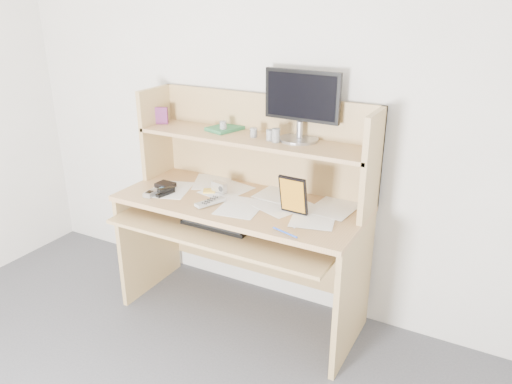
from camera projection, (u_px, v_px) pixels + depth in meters
The scene contains 19 objects.
back_wall at pixel (267, 102), 2.87m from camera, with size 3.60×0.04×2.50m, color silver.
desk at pixel (247, 205), 2.88m from camera, with size 1.40×0.70×1.30m.
paper_clutter at pixel (240, 200), 2.79m from camera, with size 1.32×0.54×0.01m, color white.
keyboard at pixel (217, 224), 2.71m from camera, with size 0.39×0.14×0.03m.
tv_remote at pixel (210, 202), 2.73m from camera, with size 0.05×0.17×0.02m, color #A2A29D.
flip_phone at pixel (151, 193), 2.85m from camera, with size 0.05×0.09×0.02m, color #ACACAE.
stapler at pixel (165, 191), 2.86m from camera, with size 0.03×0.12×0.04m, color black.
wallet at pixel (165, 185), 2.97m from camera, with size 0.10×0.08×0.03m, color black.
sticky_note_pad at pixel (209, 191), 2.92m from camera, with size 0.07×0.07×0.01m, color yellow.
digital_camera at pixel (219, 187), 2.89m from camera, with size 0.10×0.04×0.06m, color silver.
game_case at pixel (293, 195), 2.57m from camera, with size 0.15×0.02×0.21m, color black.
blue_pen at pixel (285, 232), 2.40m from camera, with size 0.01×0.01×0.15m, color #183FB7.
card_box at pixel (162, 116), 3.06m from camera, with size 0.07×0.02×0.10m, color maroon.
shelf_book at pixel (225, 128), 2.93m from camera, with size 0.15×0.20×0.02m, color #36875E.
chip_stack_a at pixel (270, 135), 2.72m from camera, with size 0.04×0.04×0.06m, color black.
chip_stack_b at pixel (223, 127), 2.88m from camera, with size 0.04×0.04×0.07m, color silver.
chip_stack_c at pixel (254, 133), 2.78m from camera, with size 0.04×0.04×0.05m, color black.
chip_stack_d at pixel (276, 135), 2.68m from camera, with size 0.04×0.04×0.08m, color white.
monitor at pixel (301, 103), 2.67m from camera, with size 0.44×0.22×0.38m.
Camera 1 is at (1.30, -0.74, 1.83)m, focal length 35.00 mm.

